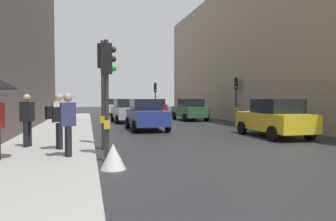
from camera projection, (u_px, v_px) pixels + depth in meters
ground_plane at (266, 153)px, 9.94m from camera, size 120.00×120.00×0.00m
sidewalk_kerb at (57, 136)px, 13.95m from camera, size 3.19×40.00×0.16m
building_facade_right at (297, 53)px, 25.60m from camera, size 12.00×32.97×11.21m
traffic_light_near_left at (107, 78)px, 8.52m from camera, size 0.43×0.24×3.41m
traffic_light_far_median at (155, 93)px, 29.45m from camera, size 0.25×0.43×3.37m
traffic_light_near_right at (103, 75)px, 10.54m from camera, size 0.45×0.34×3.77m
traffic_light_mid_street at (236, 91)px, 22.72m from camera, size 0.34×0.45×3.40m
car_silver_hatchback at (127, 111)px, 23.03m from camera, size 2.18×4.28×1.76m
car_white_compact at (113, 107)px, 34.91m from camera, size 2.05×4.21×1.76m
car_red_sedan at (157, 106)px, 36.62m from camera, size 2.20×4.29×1.76m
car_blue_van at (146, 114)px, 17.45m from camera, size 2.02×4.20×1.76m
car_yellow_taxi at (274, 118)px, 14.16m from camera, size 2.08×4.23×1.76m
car_green_estate at (190, 110)px, 25.04m from camera, size 2.12×4.25×1.76m
pedestrian_with_grey_backpack at (66, 121)px, 8.52m from camera, size 0.64×0.40×1.77m
pedestrian_with_black_backpack at (58, 118)px, 9.74m from camera, size 0.66×0.46×1.77m
pedestrian_in_dark_coat at (27, 118)px, 10.24m from camera, size 0.47×0.39×1.77m
warning_sign_triangle at (113, 156)px, 7.67m from camera, size 0.64×0.64×0.65m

